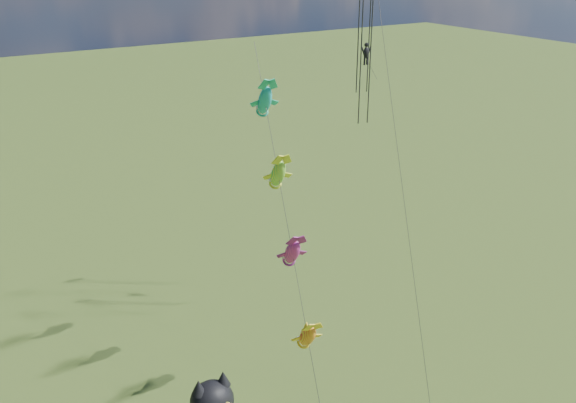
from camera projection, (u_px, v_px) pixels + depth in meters
fish_windsock_rig at (285, 213)px, 36.89m from camera, size 4.44×15.40×19.97m
parafoil_rig at (368, 43)px, 41.90m from camera, size 7.10×16.54×27.23m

